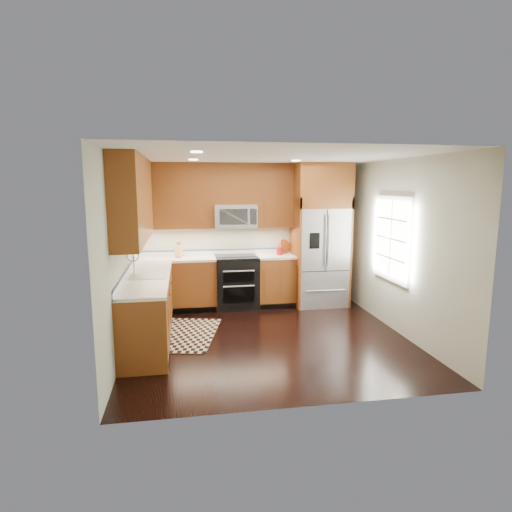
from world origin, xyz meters
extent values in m
plane|color=black|center=(0.00, 0.00, 0.00)|extent=(4.00, 4.00, 0.00)
cube|color=beige|center=(0.00, 2.00, 1.30)|extent=(4.00, 0.02, 2.60)
cube|color=beige|center=(-2.00, 0.00, 1.30)|extent=(0.02, 4.00, 2.60)
cube|color=beige|center=(2.00, 0.00, 1.30)|extent=(0.02, 4.00, 2.60)
cube|color=white|center=(1.98, 0.20, 1.40)|extent=(0.04, 1.10, 1.30)
cube|color=white|center=(1.97, 0.20, 1.40)|extent=(0.02, 0.95, 1.15)
cube|color=brown|center=(-1.31, 1.70, 0.45)|extent=(1.37, 0.60, 0.90)
cube|color=brown|center=(0.49, 1.70, 0.45)|extent=(0.72, 0.60, 0.90)
cube|color=brown|center=(-1.70, 0.20, 0.45)|extent=(0.60, 2.40, 0.90)
cube|color=white|center=(-0.57, 1.70, 0.92)|extent=(2.85, 0.62, 0.04)
cube|color=white|center=(-1.70, 0.20, 0.92)|extent=(0.62, 2.40, 0.04)
cube|color=brown|center=(-0.57, 1.83, 1.83)|extent=(2.85, 0.33, 0.75)
cube|color=brown|center=(-1.83, 0.20, 1.83)|extent=(0.33, 2.40, 0.75)
cube|color=brown|center=(-0.57, 1.83, 2.40)|extent=(2.85, 0.33, 0.40)
cube|color=brown|center=(-1.83, 0.20, 2.40)|extent=(0.33, 2.40, 0.40)
cube|color=black|center=(-0.25, 1.67, 0.46)|extent=(0.76, 0.64, 0.92)
cube|color=black|center=(-0.25, 1.67, 0.94)|extent=(0.76, 0.60, 0.02)
cube|color=black|center=(-0.25, 1.35, 0.62)|extent=(0.55, 0.01, 0.18)
cube|color=black|center=(-0.25, 1.35, 0.30)|extent=(0.55, 0.01, 0.28)
cylinder|color=#B2B2B7|center=(-0.25, 1.33, 0.74)|extent=(0.55, 0.02, 0.02)
cylinder|color=#B2B2B7|center=(-0.25, 1.33, 0.47)|extent=(0.55, 0.02, 0.02)
cube|color=#B2B2B7|center=(-0.25, 1.80, 1.66)|extent=(0.76, 0.40, 0.42)
cube|color=black|center=(-0.30, 1.60, 1.66)|extent=(0.50, 0.01, 0.28)
cube|color=#B2B2B7|center=(1.30, 1.63, 0.90)|extent=(0.90, 0.74, 1.80)
cube|color=black|center=(1.30, 1.26, 1.25)|extent=(0.01, 0.01, 1.08)
cube|color=black|center=(1.08, 1.25, 1.25)|extent=(0.18, 0.01, 0.28)
cube|color=brown|center=(0.83, 1.63, 1.00)|extent=(0.04, 0.74, 2.00)
cube|color=brown|center=(1.77, 1.63, 1.00)|extent=(0.04, 0.74, 2.00)
cube|color=brown|center=(1.30, 1.63, 2.20)|extent=(0.98, 0.74, 0.80)
cube|color=#B2B2B7|center=(-1.70, 0.20, 0.95)|extent=(0.50, 0.42, 0.02)
cylinder|color=#B2B2B7|center=(-1.90, 0.42, 1.08)|extent=(0.02, 0.02, 0.28)
torus|color=#B2B2B7|center=(-1.90, 0.34, 1.22)|extent=(0.18, 0.02, 0.18)
cube|color=black|center=(-1.20, 0.34, 0.01)|extent=(1.20, 1.65, 0.01)
cube|color=tan|center=(-1.27, 1.80, 1.05)|extent=(0.14, 0.16, 0.21)
cylinder|color=#AF1522|center=(0.56, 1.71, 1.02)|extent=(0.14, 0.14, 0.15)
cylinder|color=brown|center=(0.67, 1.85, 0.95)|extent=(0.36, 0.36, 0.02)
camera|label=1|loc=(-1.17, -5.87, 2.23)|focal=30.00mm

